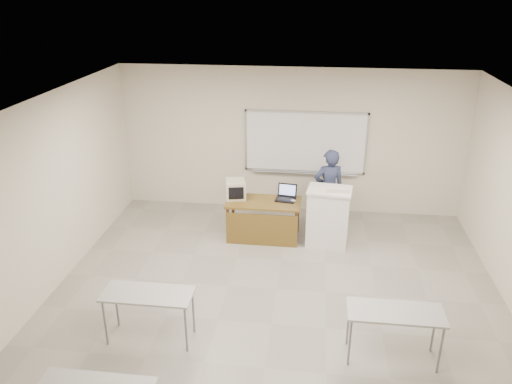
# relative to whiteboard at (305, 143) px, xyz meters

# --- Properties ---
(floor) EXTENTS (7.00, 8.00, 0.01)m
(floor) POSITION_rel_whiteboard_xyz_m (-0.30, -3.97, -1.49)
(floor) COLOR gray
(floor) RESTS_ON ground
(whiteboard) EXTENTS (2.48, 0.10, 1.31)m
(whiteboard) POSITION_rel_whiteboard_xyz_m (0.00, 0.00, 0.00)
(whiteboard) COLOR white
(whiteboard) RESTS_ON floor
(student_desks) EXTENTS (4.40, 2.20, 0.73)m
(student_desks) POSITION_rel_whiteboard_xyz_m (-0.30, -5.32, -0.81)
(student_desks) COLOR #9E9F99
(student_desks) RESTS_ON floor
(instructor_desk) EXTENTS (1.38, 0.69, 0.75)m
(instructor_desk) POSITION_rel_whiteboard_xyz_m (-0.70, -1.48, -0.94)
(instructor_desk) COLOR brown
(instructor_desk) RESTS_ON floor
(podium) EXTENTS (0.78, 0.57, 1.10)m
(podium) POSITION_rel_whiteboard_xyz_m (0.50, -1.47, -0.93)
(podium) COLOR white
(podium) RESTS_ON floor
(crt_monitor) EXTENTS (0.37, 0.42, 0.35)m
(crt_monitor) POSITION_rel_whiteboard_xyz_m (-1.25, -1.24, -0.56)
(crt_monitor) COLOR #BCB298
(crt_monitor) RESTS_ON instructor_desk
(laptop) EXTENTS (0.36, 0.33, 0.27)m
(laptop) POSITION_rel_whiteboard_xyz_m (-0.30, -1.21, -0.67)
(laptop) COLOR black
(laptop) RESTS_ON instructor_desk
(mouse) EXTENTS (0.11, 0.08, 0.04)m
(mouse) POSITION_rel_whiteboard_xyz_m (-0.15, -1.32, -0.71)
(mouse) COLOR #B7BBBF
(mouse) RESTS_ON instructor_desk
(keyboard) EXTENTS (0.40, 0.14, 0.02)m
(keyboard) POSITION_rel_whiteboard_xyz_m (0.65, -1.59, -0.37)
(keyboard) COLOR #BCB298
(keyboard) RESTS_ON podium
(presenter) EXTENTS (0.67, 0.53, 1.62)m
(presenter) POSITION_rel_whiteboard_xyz_m (0.50, -0.79, -0.67)
(presenter) COLOR black
(presenter) RESTS_ON floor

